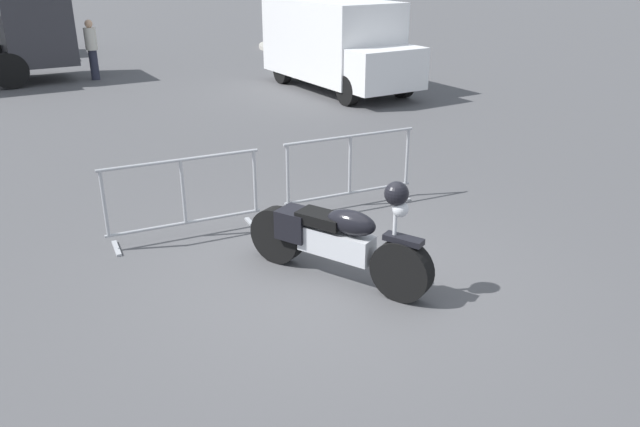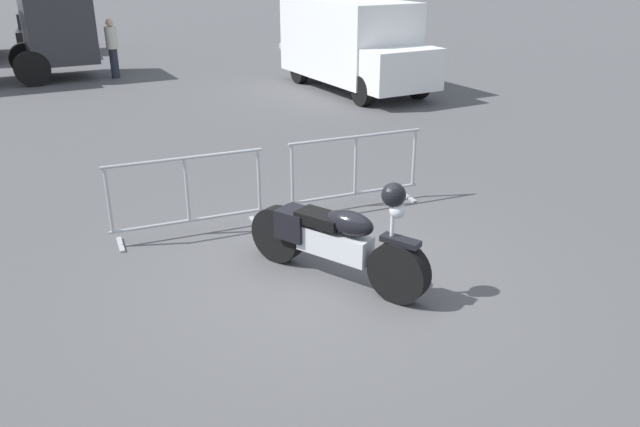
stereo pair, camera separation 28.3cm
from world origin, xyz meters
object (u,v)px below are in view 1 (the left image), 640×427
at_px(crowd_barrier_far, 350,170).
at_px(pedestrian, 92,47).
at_px(motorcycle, 336,239).
at_px(parked_car_black, 21,33).
at_px(crowd_barrier_near, 184,198).
at_px(delivery_van, 335,42).

height_order(crowd_barrier_far, pedestrian, pedestrian).
relative_size(motorcycle, parked_car_black, 0.47).
relative_size(crowd_barrier_far, pedestrian, 1.20).
bearing_deg(crowd_barrier_near, motorcycle, -56.97).
height_order(delivery_van, pedestrian, delivery_van).
bearing_deg(delivery_van, parked_car_black, -150.51).
bearing_deg(crowd_barrier_far, pedestrian, 98.65).
xyz_separation_m(parked_car_black, pedestrian, (1.60, -6.18, 0.16)).
bearing_deg(delivery_van, pedestrian, -132.59).
relative_size(crowd_barrier_near, delivery_van, 0.39).
xyz_separation_m(motorcycle, delivery_van, (5.04, 9.53, 0.74)).
bearing_deg(motorcycle, parked_car_black, 156.23).
bearing_deg(pedestrian, delivery_van, 56.60).
height_order(motorcycle, pedestrian, pedestrian).
relative_size(crowd_barrier_far, parked_car_black, 0.45).
relative_size(motorcycle, pedestrian, 1.24).
distance_m(delivery_van, parked_car_black, 12.78).
bearing_deg(parked_car_black, motorcycle, -171.36).
height_order(crowd_barrier_far, delivery_van, delivery_van).
bearing_deg(crowd_barrier_far, parked_car_black, 100.68).
xyz_separation_m(motorcycle, pedestrian, (-0.62, 13.86, 0.42)).
height_order(parked_car_black, pedestrian, pedestrian).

